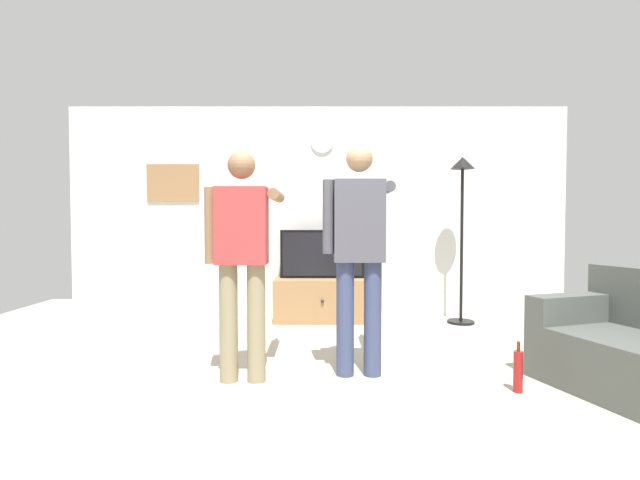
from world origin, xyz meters
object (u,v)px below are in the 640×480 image
object	(u,v)px
framed_picture	(174,183)
beverage_bottle	(519,371)
tv_stand	(323,299)
wall_clock	(323,142)
floor_lamp	(463,205)
television	(323,254)
person_standing_nearer_couch	(360,246)
person_standing_nearer_lamp	(243,252)

from	to	relation	value
framed_picture	beverage_bottle	world-z (taller)	framed_picture
tv_stand	beverage_bottle	xyz separation A→B (m)	(1.39, -2.49, -0.11)
wall_clock	floor_lamp	xyz separation A→B (m)	(1.67, -0.46, -0.82)
television	person_standing_nearer_couch	xyz separation A→B (m)	(0.28, -2.15, 0.21)
television	framed_picture	world-z (taller)	framed_picture
tv_stand	floor_lamp	size ratio (longest dim) A/B	0.59
tv_stand	wall_clock	bearing A→B (deg)	90.00
person_standing_nearer_couch	television	bearing A→B (deg)	97.44
floor_lamp	person_standing_nearer_lamp	bearing A→B (deg)	-137.84
framed_picture	wall_clock	bearing A→B (deg)	-0.15
beverage_bottle	framed_picture	bearing A→B (deg)	139.92
wall_clock	person_standing_nearer_lamp	bearing A→B (deg)	-103.76
framed_picture	person_standing_nearer_couch	world-z (taller)	framed_picture
floor_lamp	television	bearing A→B (deg)	172.64
tv_stand	television	size ratio (longest dim) A/B	1.13
framed_picture	floor_lamp	xyz separation A→B (m)	(3.59, -0.46, -0.30)
wall_clock	framed_picture	distance (m)	1.99
tv_stand	framed_picture	xyz separation A→B (m)	(-1.92, 0.30, 1.46)
person_standing_nearer_lamp	beverage_bottle	xyz separation A→B (m)	(2.01, -0.25, -0.84)
television	wall_clock	xyz separation A→B (m)	(0.00, 0.24, 1.43)
tv_stand	television	bearing A→B (deg)	90.00
wall_clock	floor_lamp	bearing A→B (deg)	-15.38
floor_lamp	person_standing_nearer_lamp	size ratio (longest dim) A/B	1.14
tv_stand	beverage_bottle	distance (m)	2.86
person_standing_nearer_couch	floor_lamp	bearing A→B (deg)	54.32
floor_lamp	person_standing_nearer_couch	world-z (taller)	floor_lamp
wall_clock	floor_lamp	size ratio (longest dim) A/B	0.14
floor_lamp	framed_picture	bearing A→B (deg)	172.64
television	framed_picture	size ratio (longest dim) A/B	1.55
tv_stand	floor_lamp	world-z (taller)	floor_lamp
tv_stand	floor_lamp	xyz separation A→B (m)	(1.67, -0.17, 1.16)
wall_clock	framed_picture	size ratio (longest dim) A/B	0.43
television	beverage_bottle	bearing A→B (deg)	-61.28
wall_clock	beverage_bottle	bearing A→B (deg)	-63.44
tv_stand	framed_picture	size ratio (longest dim) A/B	1.75
wall_clock	person_standing_nearer_lamp	size ratio (longest dim) A/B	0.16
beverage_bottle	television	bearing A→B (deg)	118.72
tv_stand	person_standing_nearer_couch	size ratio (longest dim) A/B	0.65
tv_stand	person_standing_nearer_couch	xyz separation A→B (m)	(0.28, -2.10, 0.77)
person_standing_nearer_lamp	beverage_bottle	distance (m)	2.19
wall_clock	beverage_bottle	world-z (taller)	wall_clock
person_standing_nearer_couch	tv_stand	bearing A→B (deg)	97.61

